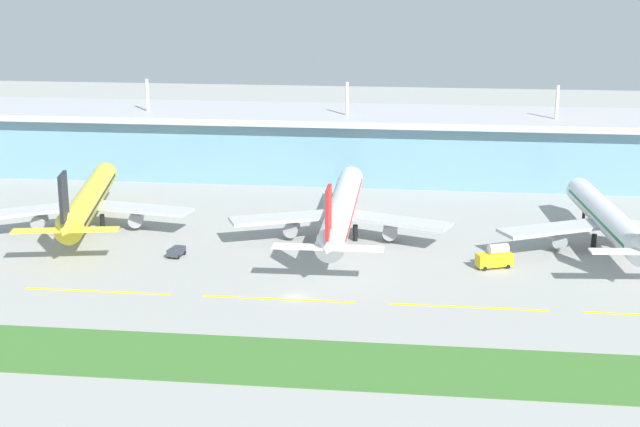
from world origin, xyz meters
TOP-DOWN VIEW (x-y plane):
  - ground_plane at (0.00, 0.00)m, footprint 600.00×600.00m
  - terminal_building at (-0.00, 101.34)m, footprint 288.00×34.00m
  - airliner_near at (-53.69, 40.00)m, footprint 47.82×63.77m
  - airliner_middle at (4.34, 38.98)m, footprint 48.79×71.57m
  - airliner_far at (61.23, 38.21)m, footprint 48.56×61.18m
  - taxiway_stripe_mid_west at (-37.00, -1.20)m, footprint 28.00×0.70m
  - taxiway_stripe_centre at (-3.00, -1.20)m, footprint 28.00×0.70m
  - taxiway_stripe_mid_east at (31.00, -1.20)m, footprint 28.00×0.70m
  - grass_verge at (0.00, -28.61)m, footprint 300.00×18.00m
  - fuel_truck at (36.88, 22.07)m, footprint 7.65×5.19m
  - pushback_tug at (-28.18, 21.55)m, footprint 3.14×4.74m

SIDE VIEW (x-z plane):
  - ground_plane at x=0.00m, z-range 0.00..0.00m
  - taxiway_stripe_mid_west at x=-37.00m, z-range 0.00..0.04m
  - taxiway_stripe_centre at x=-3.00m, z-range 0.00..0.04m
  - taxiway_stripe_mid_east at x=31.00m, z-range 0.00..0.04m
  - grass_verge at x=0.00m, z-range 0.00..0.10m
  - pushback_tug at x=-28.18m, z-range 0.18..2.03m
  - fuel_truck at x=36.88m, z-range -0.21..4.74m
  - airliner_far at x=61.23m, z-range -3.00..15.90m
  - airliner_near at x=-53.69m, z-range -3.00..15.90m
  - airliner_middle at x=4.34m, z-range -2.99..15.91m
  - terminal_building at x=0.00m, z-range -4.30..23.14m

